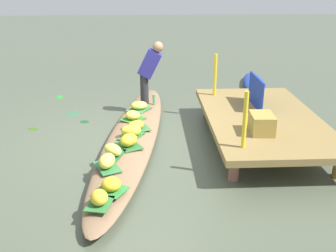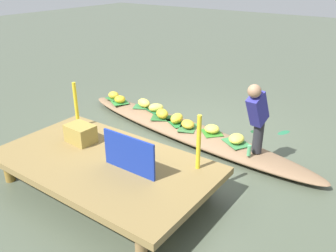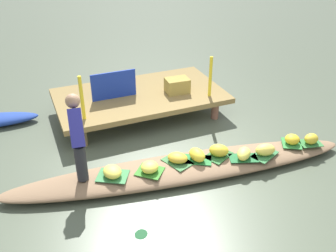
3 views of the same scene
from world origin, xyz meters
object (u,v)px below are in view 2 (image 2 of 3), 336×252
at_px(water_bottle, 249,150).
at_px(market_banner, 129,154).
at_px(banana_bunch_1, 212,129).
at_px(banana_bunch_6, 120,99).
at_px(banana_bunch_3, 188,124).
at_px(banana_bunch_5, 162,114).
at_px(banana_bunch_0, 156,108).
at_px(banana_bunch_2, 114,95).
at_px(vendor_person, 257,114).
at_px(banana_bunch_7, 237,139).
at_px(vendor_boat, 186,131).
at_px(banana_bunch_4, 177,118).
at_px(banana_bunch_8, 144,103).
at_px(produce_crate, 81,134).

height_order(water_bottle, market_banner, market_banner).
height_order(banana_bunch_1, banana_bunch_6, banana_bunch_6).
xyz_separation_m(banana_bunch_1, banana_bunch_3, (0.47, 0.07, -0.00)).
distance_m(banana_bunch_1, banana_bunch_5, 1.13).
bearing_deg(banana_bunch_0, banana_bunch_2, -2.41).
bearing_deg(vendor_person, banana_bunch_0, -13.01).
relative_size(banana_bunch_1, banana_bunch_3, 0.85).
height_order(banana_bunch_3, banana_bunch_7, banana_bunch_7).
xyz_separation_m(vendor_boat, banana_bunch_2, (2.16, -0.30, 0.19)).
distance_m(vendor_boat, banana_bunch_5, 0.63).
relative_size(banana_bunch_5, water_bottle, 1.67).
xyz_separation_m(banana_bunch_0, banana_bunch_3, (-0.98, 0.30, -0.01)).
height_order(banana_bunch_4, banana_bunch_5, banana_bunch_5).
height_order(banana_bunch_2, vendor_person, vendor_person).
height_order(banana_bunch_5, water_bottle, banana_bunch_5).
bearing_deg(banana_bunch_4, banana_bunch_8, -15.18).
distance_m(banana_bunch_2, banana_bunch_7, 3.26).
relative_size(banana_bunch_4, vendor_person, 0.26).
relative_size(banana_bunch_2, banana_bunch_5, 0.83).
bearing_deg(vendor_boat, produce_crate, 76.12).
relative_size(banana_bunch_4, market_banner, 0.37).
height_order(banana_bunch_1, vendor_person, vendor_person).
height_order(banana_bunch_6, banana_bunch_7, banana_bunch_6).
relative_size(banana_bunch_0, banana_bunch_4, 0.98).
xyz_separation_m(banana_bunch_7, vendor_person, (-0.39, 0.21, 0.61)).
height_order(banana_bunch_1, banana_bunch_3, banana_bunch_1).
bearing_deg(vendor_boat, banana_bunch_3, 146.82).
xyz_separation_m(banana_bunch_2, produce_crate, (-1.42, 2.20, 0.29)).
bearing_deg(market_banner, vendor_person, -118.71).
xyz_separation_m(banana_bunch_2, banana_bunch_6, (-0.29, 0.11, -0.00)).
relative_size(vendor_boat, banana_bunch_4, 17.07).
bearing_deg(market_banner, banana_bunch_0, -59.80).
distance_m(banana_bunch_4, produce_crate, 2.00).
distance_m(banana_bunch_5, vendor_person, 2.17).
bearing_deg(banana_bunch_6, vendor_boat, 174.15).
bearing_deg(banana_bunch_6, banana_bunch_7, 174.54).
bearing_deg(water_bottle, vendor_person, -115.29).
height_order(banana_bunch_6, produce_crate, produce_crate).
bearing_deg(produce_crate, banana_bunch_1, -123.71).
bearing_deg(banana_bunch_2, banana_bunch_0, 177.59).
distance_m(banana_bunch_3, banana_bunch_5, 0.67).
bearing_deg(banana_bunch_2, banana_bunch_4, 171.51).
relative_size(banana_bunch_0, market_banner, 0.36).
distance_m(banana_bunch_1, banana_bunch_4, 0.77).
distance_m(banana_bunch_3, banana_bunch_6, 1.95).
bearing_deg(banana_bunch_7, produce_crate, 45.04).
xyz_separation_m(banana_bunch_5, banana_bunch_7, (-1.67, 0.13, -0.02)).
distance_m(banana_bunch_3, banana_bunch_7, 1.01).
bearing_deg(banana_bunch_3, banana_bunch_6, -7.24).
distance_m(banana_bunch_1, banana_bunch_6, 2.42).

